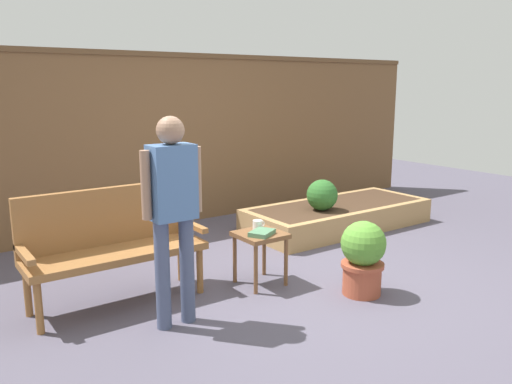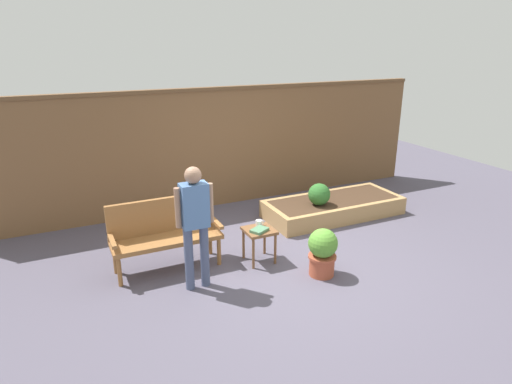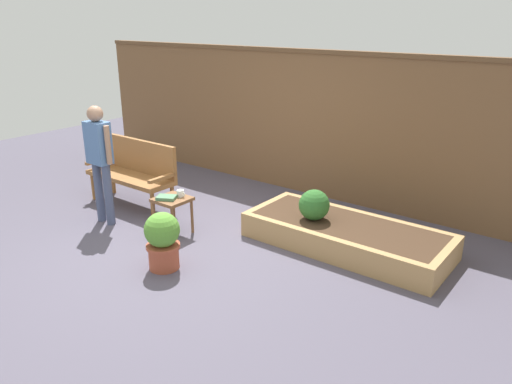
{
  "view_description": "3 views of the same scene",
  "coord_description": "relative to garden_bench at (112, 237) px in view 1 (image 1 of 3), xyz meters",
  "views": [
    {
      "loc": [
        -2.9,
        -3.38,
        1.77
      ],
      "look_at": [
        0.01,
        0.73,
        0.73
      ],
      "focal_mm": 36.42,
      "sensor_mm": 36.0,
      "label": 1
    },
    {
      "loc": [
        -2.69,
        -4.75,
        2.93
      ],
      "look_at": [
        -0.22,
        0.51,
        0.92
      ],
      "focal_mm": 30.94,
      "sensor_mm": 36.0,
      "label": 2
    },
    {
      "loc": [
        4.0,
        -3.67,
        2.6
      ],
      "look_at": [
        0.65,
        0.69,
        0.64
      ],
      "focal_mm": 34.63,
      "sensor_mm": 36.0,
      "label": 3
    }
  ],
  "objects": [
    {
      "name": "book_on_table",
      "position": [
        1.17,
        -0.48,
        -0.04
      ],
      "size": [
        0.28,
        0.25,
        0.04
      ],
      "primitive_type": "cube",
      "rotation": [
        0.0,
        0.0,
        0.49
      ],
      "color": "#4C7A56",
      "rests_on": "side_table"
    },
    {
      "name": "fence_back",
      "position": [
        1.51,
        1.96,
        0.55
      ],
      "size": [
        8.4,
        0.14,
        2.16
      ],
      "color": "brown",
      "rests_on": "ground_plane"
    },
    {
      "name": "raised_planter_bed",
      "position": [
        3.11,
        0.56,
        -0.39
      ],
      "size": [
        2.4,
        1.0,
        0.3
      ],
      "color": "#AD8451",
      "rests_on": "ground_plane"
    },
    {
      "name": "ground_plane",
      "position": [
        1.51,
        -0.64,
        -0.54
      ],
      "size": [
        14.0,
        14.0,
        0.0
      ],
      "primitive_type": "plane",
      "color": "#514C5B"
    },
    {
      "name": "garden_bench",
      "position": [
        0.0,
        0.0,
        0.0
      ],
      "size": [
        1.44,
        0.48,
        0.94
      ],
      "color": "#936033",
      "rests_on": "ground_plane"
    },
    {
      "name": "side_table",
      "position": [
        1.2,
        -0.41,
        -0.15
      ],
      "size": [
        0.4,
        0.4,
        0.48
      ],
      "color": "brown",
      "rests_on": "ground_plane"
    },
    {
      "name": "person_by_bench",
      "position": [
        0.22,
        -0.71,
        0.39
      ],
      "size": [
        0.47,
        0.2,
        1.56
      ],
      "color": "#475170",
      "rests_on": "ground_plane"
    },
    {
      "name": "cup_on_table",
      "position": [
        1.25,
        -0.31,
        -0.02
      ],
      "size": [
        0.13,
        0.09,
        0.09
      ],
      "color": "white",
      "rests_on": "side_table"
    },
    {
      "name": "shrub_near_bench",
      "position": [
        2.73,
        0.44,
        -0.06
      ],
      "size": [
        0.37,
        0.37,
        0.37
      ],
      "color": "brown",
      "rests_on": "raised_planter_bed"
    },
    {
      "name": "potted_boxwood",
      "position": [
        1.78,
        -1.11,
        -0.2
      ],
      "size": [
        0.38,
        0.38,
        0.65
      ],
      "color": "#A84C33",
      "rests_on": "ground_plane"
    }
  ]
}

